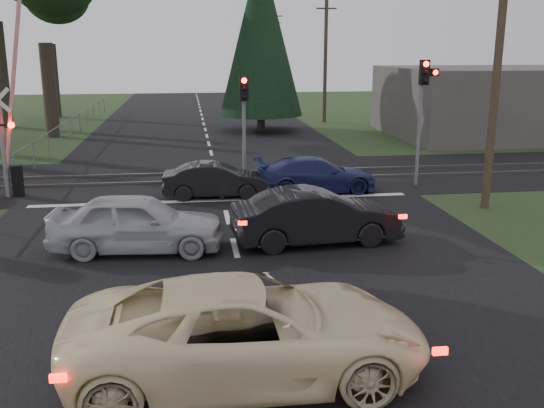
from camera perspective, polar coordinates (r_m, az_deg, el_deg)
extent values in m
plane|color=#293E1C|center=(13.24, -2.46, -8.29)|extent=(120.00, 120.00, 0.00)
cube|color=black|center=(22.77, -4.91, 1.46)|extent=(14.00, 100.00, 0.01)
cube|color=black|center=(24.72, -5.17, 2.49)|extent=(120.00, 8.00, 0.01)
cube|color=silver|center=(21.02, -4.63, 0.38)|extent=(13.00, 0.35, 0.00)
cube|color=#59544C|center=(23.93, -5.07, 2.20)|extent=(120.00, 0.12, 0.10)
cube|color=#59544C|center=(25.49, -5.26, 2.96)|extent=(120.00, 0.12, 0.10)
cylinder|color=slate|center=(23.09, -23.99, 5.23)|extent=(0.18, 0.18, 3.80)
cube|color=black|center=(22.93, -24.21, 6.79)|extent=(0.90, 0.06, 0.06)
sphere|color=#FF0C07|center=(22.76, -23.33, 6.83)|extent=(0.22, 0.22, 0.22)
cube|color=black|center=(23.22, -22.82, 1.99)|extent=(0.35, 0.25, 1.10)
cube|color=red|center=(22.74, -23.19, 10.53)|extent=(1.16, 0.10, 5.93)
cylinder|color=slate|center=(23.63, 13.63, 6.25)|extent=(0.14, 0.14, 3.80)
cube|color=black|center=(23.25, 14.15, 11.92)|extent=(0.32, 0.24, 0.90)
sphere|color=#FF0C07|center=(23.12, 14.31, 12.65)|extent=(0.20, 0.20, 0.20)
sphere|color=black|center=(23.13, 14.27, 11.90)|extent=(0.18, 0.18, 0.18)
sphere|color=black|center=(23.15, 14.22, 11.16)|extent=(0.18, 0.18, 0.18)
cube|color=black|center=(23.40, 15.03, 11.88)|extent=(0.28, 0.22, 0.28)
sphere|color=#FF0C07|center=(23.29, 15.14, 11.86)|extent=(0.18, 0.18, 0.18)
cylinder|color=slate|center=(23.32, -2.64, 5.80)|extent=(0.14, 0.14, 3.20)
cube|color=black|center=(22.92, -2.66, 10.80)|extent=(0.32, 0.24, 0.90)
sphere|color=#FF0C07|center=(22.77, -2.63, 11.53)|extent=(0.20, 0.20, 0.20)
sphere|color=black|center=(22.79, -2.62, 10.78)|extent=(0.18, 0.18, 0.18)
sphere|color=black|center=(22.81, -2.62, 10.03)|extent=(0.18, 0.18, 0.18)
cylinder|color=#4C3D2D|center=(20.56, 20.43, 11.88)|extent=(0.26, 0.26, 9.00)
cylinder|color=#4C3D2D|center=(43.25, 5.05, 13.63)|extent=(0.26, 0.26, 9.00)
cube|color=#4C3D2D|center=(43.32, 5.15, 17.86)|extent=(1.40, 0.10, 0.10)
cylinder|color=#4C3D2D|center=(67.84, 0.21, 13.98)|extent=(0.26, 0.26, 9.00)
cube|color=#4C3D2D|center=(67.92, 0.21, 17.28)|extent=(1.80, 0.12, 0.12)
cube|color=#4C3D2D|center=(67.89, 0.21, 16.69)|extent=(1.40, 0.10, 0.10)
cylinder|color=#473D33|center=(38.06, -20.20, 9.98)|extent=(0.80, 0.80, 5.40)
cylinder|color=#473D33|center=(43.83, -24.14, 10.99)|extent=(0.89, 0.89, 6.75)
cylinder|color=#473D33|center=(49.21, -19.89, 10.84)|extent=(0.80, 0.80, 5.40)
cylinder|color=#473D33|center=(38.66, -1.05, 8.38)|extent=(0.50, 0.50, 2.00)
cone|color=black|center=(38.44, -1.08, 15.81)|extent=(5.20, 5.20, 10.00)
cube|color=#59514C|center=(39.27, 21.50, 8.95)|extent=(14.00, 10.00, 4.00)
imported|color=#FFEBB6|center=(9.78, -2.29, -11.82)|extent=(5.72, 2.65, 1.59)
imported|color=black|center=(16.24, 4.20, -1.22)|extent=(4.59, 1.94, 1.47)
imported|color=#AFB1B7|center=(15.95, -12.56, -1.75)|extent=(4.59, 2.18, 1.51)
imported|color=navy|center=(22.13, 4.15, 2.77)|extent=(4.42, 1.88, 1.27)
imported|color=black|center=(21.35, -5.28, 2.23)|extent=(3.75, 1.45, 1.22)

